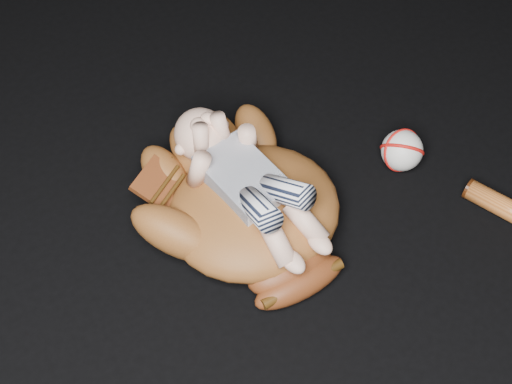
# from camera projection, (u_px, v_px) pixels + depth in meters

# --- Properties ---
(baseball_glove) EXTENTS (0.39, 0.44, 0.13)m
(baseball_glove) POSITION_uv_depth(u_px,v_px,m) (254.00, 205.00, 1.33)
(baseball_glove) COLOR brown
(baseball_glove) RESTS_ON ground
(newborn_baby) EXTENTS (0.20, 0.37, 0.14)m
(newborn_baby) POSITION_uv_depth(u_px,v_px,m) (253.00, 184.00, 1.29)
(newborn_baby) COLOR #E6AF94
(newborn_baby) RESTS_ON baseball_glove
(baseball) EXTENTS (0.10, 0.10, 0.08)m
(baseball) POSITION_uv_depth(u_px,v_px,m) (402.00, 150.00, 1.44)
(baseball) COLOR silver
(baseball) RESTS_ON ground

